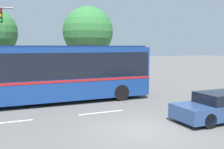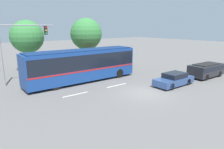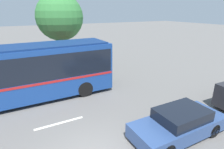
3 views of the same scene
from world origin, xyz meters
TOP-DOWN VIEW (x-y plane):
  - city_bus at (-2.31, 6.64)m, footprint 12.16×2.56m
  - sedan_foreground at (4.03, -0.26)m, footprint 4.43×1.78m
  - flowering_hedge at (0.57, 11.34)m, footprint 7.86×1.18m
  - street_tree_centre at (2.54, 13.95)m, footprint 4.54×4.54m
  - lane_stripe_mid at (-0.45, 3.20)m, footprint 2.40×0.16m

SIDE VIEW (x-z plane):
  - lane_stripe_mid at x=-0.45m, z-range 0.00..0.01m
  - sedan_foreground at x=4.03m, z-range -0.03..1.25m
  - flowering_hedge at x=0.57m, z-range -0.01..1.54m
  - city_bus at x=-2.31m, z-range 0.23..3.63m
  - street_tree_centre at x=2.54m, z-range 1.19..8.14m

